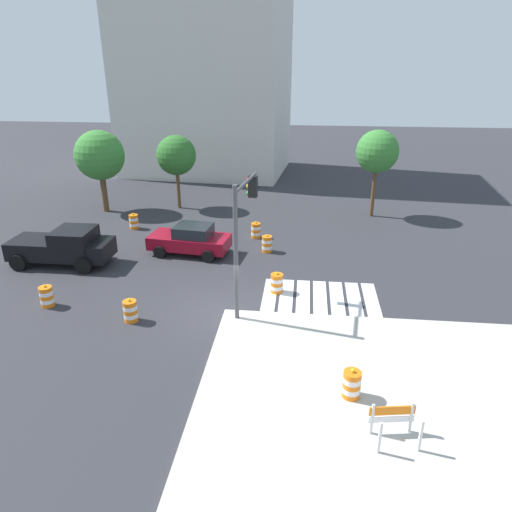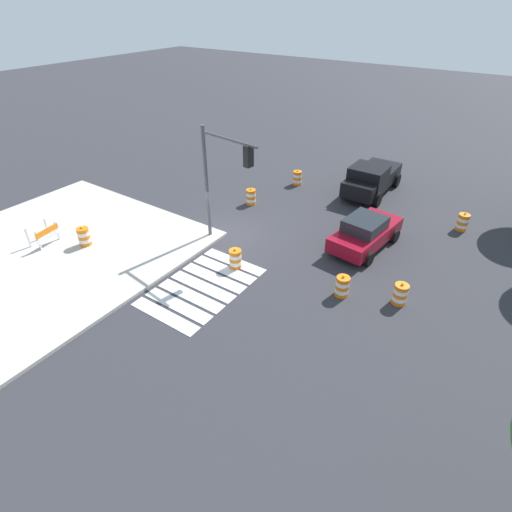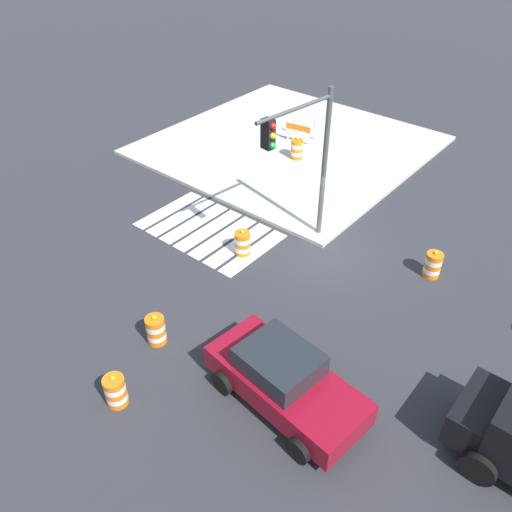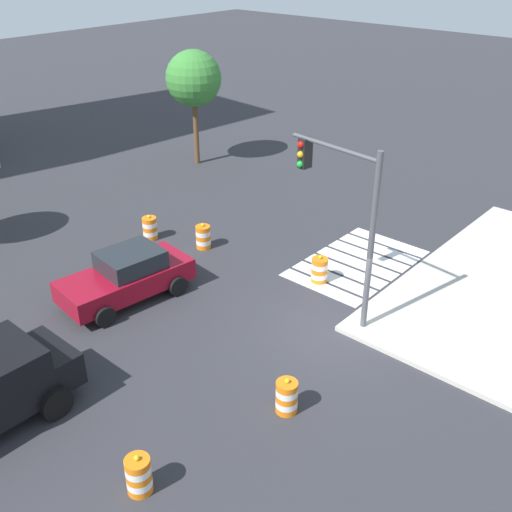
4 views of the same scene
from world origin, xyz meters
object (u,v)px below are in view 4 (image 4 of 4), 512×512
Objects in this scene: sports_car at (127,276)px; traffic_barrel_median_near at (203,237)px; traffic_barrel_median_far at (139,475)px; traffic_barrel_crosswalk_end at (150,228)px; traffic_barrel_near_corner at (287,397)px; traffic_light_pole at (343,200)px; street_tree_streetside_near at (194,79)px; traffic_barrel_far_curb at (319,270)px.

sports_car reaches higher than traffic_barrel_median_near.
sports_car is 4.40× the size of traffic_barrel_median_far.
traffic_barrel_crosswalk_end is (3.26, 2.81, -0.36)m from sports_car.
traffic_barrel_near_corner is at bearing -95.94° from sports_car.
traffic_barrel_median_far is (-4.01, 0.83, 0.00)m from traffic_barrel_near_corner.
traffic_light_pole is (4.41, 1.59, 3.46)m from traffic_barrel_near_corner.
street_tree_streetside_near reaches higher than sports_car.
traffic_barrel_far_curb is 0.18× the size of street_tree_streetside_near.
traffic_barrel_far_curb is (9.73, 2.32, 0.00)m from traffic_barrel_median_far.
sports_car is 4.40× the size of traffic_barrel_near_corner.
traffic_light_pole is (-0.45, -6.37, 3.46)m from traffic_barrel_median_near.
traffic_barrel_median_far is (-8.87, -7.13, 0.00)m from traffic_barrel_median_near.
traffic_light_pole is at bearing 5.17° from traffic_barrel_median_far.
sports_car is at bearing -170.39° from traffic_barrel_median_near.
traffic_barrel_crosswalk_end is 2.27m from traffic_barrel_median_near.
traffic_barrel_median_near is 10.35m from street_tree_streetside_near.
traffic_barrel_median_near is at bearing 85.98° from traffic_light_pole.
traffic_light_pole is 0.97× the size of street_tree_streetside_near.
traffic_barrel_crosswalk_end is at bearing 103.75° from traffic_barrel_far_curb.
traffic_barrel_crosswalk_end is 1.00× the size of traffic_barrel_median_far.
sports_car is 7.43m from traffic_light_pole.
sports_car is 4.40× the size of traffic_barrel_median_near.
traffic_barrel_median_near is at bearing 100.07° from traffic_barrel_far_curb.
traffic_barrel_near_corner is at bearing -11.71° from traffic_barrel_median_far.
sports_car is 6.46m from traffic_barrel_far_curb.
traffic_barrel_median_far and traffic_barrel_far_curb have the same top height.
sports_car is at bearing 122.79° from traffic_light_pole.
street_tree_streetside_near reaches higher than traffic_barrel_near_corner.
street_tree_streetside_near is at bearing 36.35° from sports_car.
sports_car is 8.02m from traffic_barrel_median_far.
traffic_barrel_near_corner and traffic_barrel_median_far have the same top height.
traffic_barrel_far_curb is at bearing -39.72° from sports_car.
traffic_light_pole reaches higher than traffic_barrel_near_corner.
traffic_barrel_median_far is 21.28m from street_tree_streetside_near.
traffic_barrel_far_curb is at bearing 13.41° from traffic_barrel_median_far.
traffic_light_pole is at bearing -94.02° from traffic_barrel_median_near.
traffic_light_pole is (0.39, -8.49, 3.46)m from traffic_barrel_crosswalk_end.
traffic_barrel_near_corner is 19.24m from street_tree_streetside_near.
street_tree_streetside_near is at bearing 62.78° from traffic_light_pole.
traffic_barrel_median_far is at bearing -141.19° from traffic_barrel_median_near.
traffic_light_pole is at bearing -117.22° from street_tree_streetside_near.
sports_car reaches higher than traffic_barrel_far_curb.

